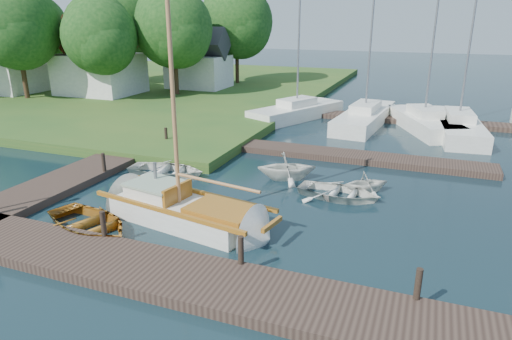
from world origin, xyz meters
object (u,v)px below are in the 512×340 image
(tender_b, at_px, (287,165))
(marina_boat_1, at_px, (365,116))
(mooring_post_2, at_px, (241,250))
(mooring_post_5, at_px, (166,135))
(tree_1, at_px, (16,24))
(tender_c, at_px, (339,190))
(marina_boat_0, at_px, (297,110))
(tender_d, at_px, (366,180))
(tree_5, at_px, (39,29))
(house_c, at_px, (199,64))
(tree_3, at_px, (174,27))
(dinghy, at_px, (88,220))
(house_b, at_px, (6,64))
(tree_4, at_px, (121,19))
(tender_a, at_px, (166,168))
(tree_2, at_px, (100,35))
(marina_boat_2, at_px, (424,121))
(tree_7, at_px, (237,21))
(mooring_post_1, at_px, (103,224))
(mooring_post_4, at_px, (104,162))
(mooring_post_3, at_px, (418,284))
(sailboat, at_px, (188,213))
(house_a, at_px, (99,63))
(marina_boat_3, at_px, (458,125))

(tender_b, height_order, marina_boat_1, marina_boat_1)
(marina_boat_1, bearing_deg, mooring_post_2, -176.04)
(mooring_post_5, height_order, tree_1, tree_1)
(tender_c, xyz_separation_m, marina_boat_0, (-5.52, 13.12, 0.25))
(tender_d, relative_size, tree_5, 0.22)
(house_c, xyz_separation_m, tree_3, (0.00, -3.95, 3.23))
(dinghy, bearing_deg, house_c, 38.75)
(marina_boat_0, height_order, tree_3, marina_boat_0)
(house_b, height_order, tree_3, tree_3)
(mooring_post_5, xyz_separation_m, tree_4, (-15.00, 17.05, 5.67))
(tender_a, bearing_deg, tree_2, 40.73)
(tender_d, relative_size, marina_boat_2, 0.15)
(tree_7, bearing_deg, mooring_post_1, -73.84)
(house_b, bearing_deg, tree_5, 108.28)
(tree_5, bearing_deg, mooring_post_5, -33.20)
(mooring_post_4, relative_size, tree_5, 0.10)
(mooring_post_1, distance_m, tender_c, 8.66)
(tender_d, xyz_separation_m, tree_5, (-33.76, 17.69, 4.94))
(dinghy, height_order, tree_3, tree_3)
(tree_1, xyz_separation_m, tree_3, (10.00, 6.00, -0.28))
(tree_7, bearing_deg, mooring_post_5, -76.64)
(mooring_post_4, bearing_deg, tender_c, 7.73)
(marina_boat_0, relative_size, tree_7, 1.16)
(dinghy, xyz_separation_m, tender_d, (7.90, 6.73, 0.11))
(mooring_post_3, distance_m, marina_boat_2, 19.20)
(marina_boat_1, bearing_deg, tender_c, -170.56)
(sailboat, bearing_deg, mooring_post_3, -6.93)
(mooring_post_3, distance_m, tender_c, 7.07)
(house_a, relative_size, house_c, 1.19)
(house_b, distance_m, tree_4, 10.67)
(tree_1, distance_m, tree_4, 10.20)
(mooring_post_3, xyz_separation_m, tree_5, (-36.00, 25.05, 4.72))
(tender_d, xyz_separation_m, house_a, (-23.76, 13.64, 2.49))
(tender_c, bearing_deg, marina_boat_2, -5.87)
(mooring_post_2, bearing_deg, marina_boat_3, 72.50)
(mooring_post_3, distance_m, tree_4, 39.34)
(mooring_post_3, relative_size, house_a, 0.13)
(house_c, bearing_deg, mooring_post_3, -53.47)
(sailboat, distance_m, tree_1, 27.59)
(sailboat, distance_m, tender_d, 7.24)
(mooring_post_4, bearing_deg, tree_4, 124.22)
(mooring_post_4, relative_size, marina_boat_1, 0.08)
(tender_a, xyz_separation_m, marina_boat_3, (12.08, 12.64, 0.22))
(marina_boat_1, bearing_deg, tender_d, -166.11)
(tree_2, bearing_deg, mooring_post_2, -44.33)
(mooring_post_3, height_order, tender_c, mooring_post_3)
(dinghy, distance_m, tree_3, 25.09)
(dinghy, bearing_deg, sailboat, -40.40)
(marina_boat_0, xyz_separation_m, tree_7, (-9.36, 11.59, 5.63))
(tree_7, bearing_deg, tender_a, -73.55)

